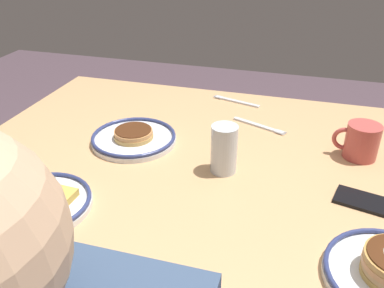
% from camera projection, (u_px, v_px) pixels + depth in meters
% --- Properties ---
extents(dining_table, '(1.35, 0.99, 0.76)m').
position_uv_depth(dining_table, '(205.00, 196.00, 1.17)').
color(dining_table, tan).
rests_on(dining_table, ground_plane).
extents(plate_near_main, '(0.25, 0.25, 0.04)m').
position_uv_depth(plate_near_main, '(134.00, 137.00, 1.18)').
color(plate_near_main, white).
rests_on(plate_near_main, dining_table).
extents(plate_far_companion, '(0.23, 0.23, 0.05)m').
position_uv_depth(plate_far_companion, '(38.00, 202.00, 0.91)').
color(plate_far_companion, white).
rests_on(plate_far_companion, dining_table).
extents(coffee_mug, '(0.12, 0.09, 0.10)m').
position_uv_depth(coffee_mug, '(361.00, 141.00, 1.09)').
color(coffee_mug, '#BF4C47').
rests_on(coffee_mug, dining_table).
extents(drinking_glass, '(0.07, 0.07, 0.13)m').
position_uv_depth(drinking_glass, '(224.00, 151.00, 1.03)').
color(drinking_glass, silver).
rests_on(drinking_glass, dining_table).
extents(cell_phone, '(0.16, 0.10, 0.01)m').
position_uv_depth(cell_phone, '(368.00, 202.00, 0.93)').
color(cell_phone, black).
rests_on(cell_phone, dining_table).
extents(fork_near, '(0.18, 0.09, 0.01)m').
position_uv_depth(fork_near, '(259.00, 126.00, 1.27)').
color(fork_near, silver).
rests_on(fork_near, dining_table).
extents(fork_far, '(0.18, 0.07, 0.01)m').
position_uv_depth(fork_far, '(236.00, 101.00, 1.45)').
color(fork_far, silver).
rests_on(fork_far, dining_table).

